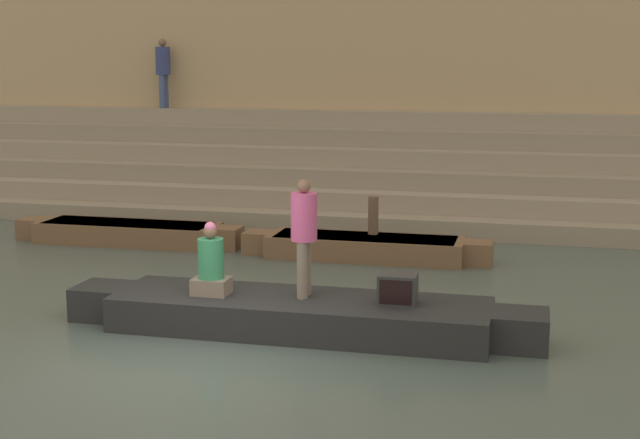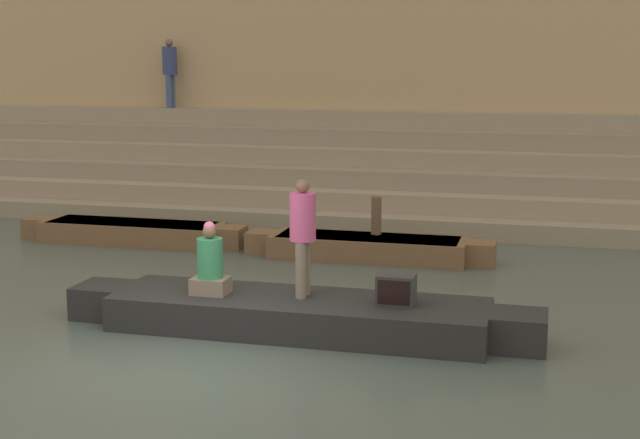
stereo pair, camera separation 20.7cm
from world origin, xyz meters
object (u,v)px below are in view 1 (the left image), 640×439
object	(u,v)px
rowboat_main	(300,313)
moored_boat_distant	(365,247)
mooring_post	(373,226)
moored_boat_shore	(128,232)
person_standing	(304,230)
person_rowing	(211,266)
tv_set	(398,289)
person_on_steps	(163,68)

from	to	relation	value
rowboat_main	moored_boat_distant	size ratio (longest dim) A/B	1.42
moored_boat_distant	mooring_post	xyz separation A→B (m)	(0.10, 0.28, 0.35)
moored_boat_shore	mooring_post	size ratio (longest dim) A/B	4.20
person_standing	person_rowing	size ratio (longest dim) A/B	1.59
tv_set	person_on_steps	size ratio (longest dim) A/B	0.29
person_standing	person_on_steps	distance (m)	12.37
rowboat_main	moored_boat_distant	bearing A→B (deg)	88.36
moored_boat_distant	person_on_steps	xyz separation A→B (m)	(-6.50, 5.69, 3.27)
mooring_post	rowboat_main	bearing A→B (deg)	-91.53
rowboat_main	person_rowing	size ratio (longest dim) A/B	6.49
tv_set	rowboat_main	bearing A→B (deg)	-172.80
person_rowing	moored_boat_shore	xyz separation A→B (m)	(-3.74, 5.07, -0.66)
rowboat_main	person_on_steps	xyz separation A→B (m)	(-6.47, 10.41, 3.24)
person_rowing	mooring_post	distance (m)	5.29
moored_boat_shore	moored_boat_distant	xyz separation A→B (m)	(5.04, -0.26, -0.00)
rowboat_main	person_standing	size ratio (longest dim) A/B	4.08
moored_boat_shore	person_on_steps	distance (m)	6.50
moored_boat_shore	moored_boat_distant	world-z (taller)	same
rowboat_main	moored_boat_shore	bearing A→B (deg)	133.91
tv_set	mooring_post	bearing A→B (deg)	109.77
person_on_steps	rowboat_main	bearing A→B (deg)	-4.11
rowboat_main	tv_set	size ratio (longest dim) A/B	13.13
moored_boat_shore	mooring_post	world-z (taller)	mooring_post
tv_set	moored_boat_distant	xyz separation A→B (m)	(-1.34, 4.68, -0.46)
person_standing	mooring_post	size ratio (longest dim) A/B	1.43
tv_set	person_on_steps	distance (m)	13.30
person_on_steps	person_rowing	bearing A→B (deg)	-9.63
rowboat_main	person_rowing	world-z (taller)	person_rowing
person_rowing	moored_boat_shore	bearing A→B (deg)	120.45
person_rowing	mooring_post	bearing A→B (deg)	68.70
person_rowing	person_on_steps	size ratio (longest dim) A/B	0.58
rowboat_main	person_on_steps	world-z (taller)	person_on_steps
rowboat_main	tv_set	distance (m)	1.44
person_on_steps	tv_set	bearing A→B (deg)	1.11
rowboat_main	person_standing	distance (m)	1.18
person_rowing	mooring_post	world-z (taller)	person_rowing
person_standing	tv_set	size ratio (longest dim) A/B	3.22
moored_boat_shore	mooring_post	bearing A→B (deg)	-1.16
moored_boat_shore	moored_boat_distant	size ratio (longest dim) A/B	1.02
rowboat_main	person_on_steps	bearing A→B (deg)	120.64
tv_set	moored_boat_shore	size ratio (longest dim) A/B	0.11
moored_boat_shore	tv_set	bearing A→B (deg)	-39.17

